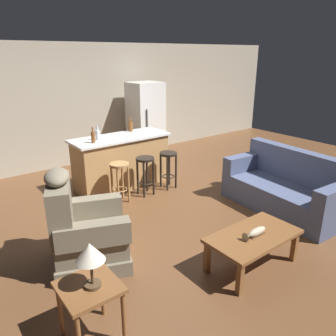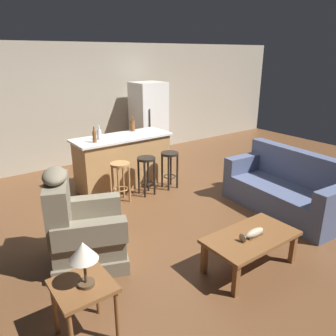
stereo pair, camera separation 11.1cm
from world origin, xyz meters
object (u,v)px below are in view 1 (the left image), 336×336
object	(u,v)px
bottle_tall_green	(130,126)
recliner_near_lamp	(83,231)
end_table	(90,295)
fish_figurine	(255,233)
kitchen_island	(121,161)
bottle_short_amber	(93,137)
table_lamp	(90,254)
bar_stool_left	(120,175)
bar_stool_right	(168,163)
refrigerator	(146,121)
couch	(286,189)
coffee_table	(253,239)
bar_stool_middle	(145,169)
bottle_wine_dark	(98,135)

from	to	relation	value
bottle_tall_green	recliner_near_lamp	bearing A→B (deg)	-132.95
bottle_tall_green	end_table	bearing A→B (deg)	-126.65
fish_figurine	kitchen_island	xyz separation A→B (m)	(0.08, 3.15, 0.02)
recliner_near_lamp	bottle_short_amber	size ratio (longest dim) A/B	4.44
fish_figurine	bottle_tall_green	distance (m)	3.46
end_table	table_lamp	distance (m)	0.41
bar_stool_left	bottle_short_amber	distance (m)	0.79
fish_figurine	bottle_short_amber	xyz separation A→B (m)	(-0.50, 3.02, 0.59)
bar_stool_right	bottle_short_amber	xyz separation A→B (m)	(-1.20, 0.51, 0.58)
refrigerator	couch	bearing A→B (deg)	-86.94
bottle_tall_green	coffee_table	bearing A→B (deg)	-97.36
kitchen_island	refrigerator	world-z (taller)	refrigerator
bar_stool_right	bar_stool_left	bearing A→B (deg)	180.00
recliner_near_lamp	bar_stool_middle	world-z (taller)	recliner_near_lamp
couch	refrigerator	xyz separation A→B (m)	(-0.20, 3.66, 0.54)
coffee_table	bar_stool_middle	xyz separation A→B (m)	(0.18, 2.49, 0.11)
bar_stool_right	fish_figurine	bearing A→B (deg)	-105.61
kitchen_island	bar_stool_right	distance (m)	0.88
fish_figurine	bar_stool_middle	size ratio (longest dim) A/B	0.50
kitchen_island	end_table	bearing A→B (deg)	-124.17
couch	recliner_near_lamp	xyz separation A→B (m)	(-3.14, 0.60, 0.08)
coffee_table	couch	bearing A→B (deg)	22.00
end_table	bar_stool_left	bearing A→B (deg)	55.24
bar_stool_middle	bottle_wine_dark	bearing A→B (deg)	130.85
couch	bottle_wine_dark	size ratio (longest dim) A/B	7.93
recliner_near_lamp	end_table	bearing A→B (deg)	-89.54
bar_stool_middle	bottle_short_amber	bearing A→B (deg)	144.01
fish_figurine	bar_stool_middle	world-z (taller)	bar_stool_middle
fish_figurine	bar_stool_right	world-z (taller)	bar_stool_right
recliner_near_lamp	table_lamp	world-z (taller)	recliner_near_lamp
table_lamp	bottle_short_amber	size ratio (longest dim) A/B	1.52
couch	refrigerator	world-z (taller)	refrigerator
coffee_table	bar_stool_middle	distance (m)	2.50
couch	recliner_near_lamp	distance (m)	3.20
kitchen_island	bar_stool_middle	size ratio (longest dim) A/B	2.65
table_lamp	bar_stool_left	bearing A→B (deg)	55.95
table_lamp	bottle_wine_dark	distance (m)	3.36
recliner_near_lamp	bar_stool_right	bearing A→B (deg)	50.61
table_lamp	bottle_tall_green	world-z (taller)	bottle_tall_green
fish_figurine	bar_stool_left	xyz separation A→B (m)	(-0.31, 2.52, 0.01)
couch	recliner_near_lamp	world-z (taller)	recliner_near_lamp
refrigerator	bottle_short_amber	xyz separation A→B (m)	(-1.94, -1.32, 0.17)
bar_stool_middle	bottle_tall_green	xyz separation A→B (m)	(0.25, 0.86, 0.59)
end_table	bar_stool_right	distance (m)	3.49
bottle_tall_green	bottle_short_amber	size ratio (longest dim) A/B	1.05
couch	kitchen_island	xyz separation A→B (m)	(-1.56, 2.46, 0.14)
coffee_table	bar_stool_right	distance (m)	2.58
bar_stool_right	refrigerator	world-z (taller)	refrigerator
kitchen_island	bottle_wine_dark	size ratio (longest dim) A/B	7.29
bar_stool_middle	bottle_tall_green	distance (m)	1.07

